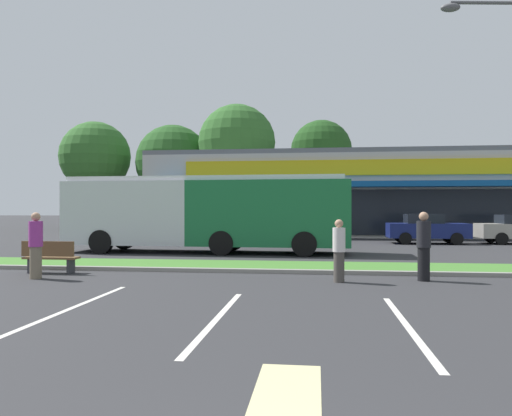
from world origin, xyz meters
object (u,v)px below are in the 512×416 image
car_2 (427,229)px  pedestrian_far (424,246)px  car_1 (195,228)px  city_bus (207,212)px  pedestrian_near_bench (339,251)px  pedestrian_mid (36,245)px  bus_stop_bench (50,256)px

car_2 → pedestrian_far: size_ratio=2.30×
car_1 → city_bus: bearing=-72.1°
pedestrian_near_bench → pedestrian_mid: pedestrian_mid is taller
city_bus → pedestrian_far: 10.53m
car_1 → pedestrian_far: 17.14m
city_bus → bus_stop_bench: size_ratio=7.65×
bus_stop_bench → city_bus: bearing=-113.0°
city_bus → pedestrian_mid: city_bus is taller
car_1 → car_2: size_ratio=1.02×
pedestrian_near_bench → pedestrian_far: bearing=4.8°
car_1 → pedestrian_mid: size_ratio=2.37×
bus_stop_bench → car_2: size_ratio=0.38×
pedestrian_near_bench → pedestrian_mid: 8.13m
car_2 → pedestrian_near_bench: (-5.30, -14.53, 0.00)m
car_1 → car_2: (12.77, -0.11, 0.02)m
car_1 → pedestrian_far: pedestrian_far is taller
car_1 → pedestrian_near_bench: pedestrian_near_bench is taller
pedestrian_far → city_bus: bearing=-121.8°
city_bus → car_1: city_bus is taller
city_bus → pedestrian_mid: (-2.85, -8.22, -0.86)m
bus_stop_bench → pedestrian_near_bench: pedestrian_near_bench is taller
city_bus → bus_stop_bench: (-3.05, -7.17, -1.26)m
city_bus → bus_stop_bench: city_bus is taller
city_bus → pedestrian_near_bench: (5.27, -7.85, -0.95)m
car_1 → pedestrian_near_bench: (7.47, -14.65, 0.02)m
car_1 → car_2: car_2 is taller
bus_stop_bench → pedestrian_near_bench: 8.35m
pedestrian_near_bench → car_1: bearing=109.0°
pedestrian_far → car_2: bearing=-179.8°
car_1 → pedestrian_mid: (-0.65, -15.02, 0.11)m
city_bus → pedestrian_near_bench: size_ratio=7.55×
bus_stop_bench → pedestrian_near_bench: bearing=175.3°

